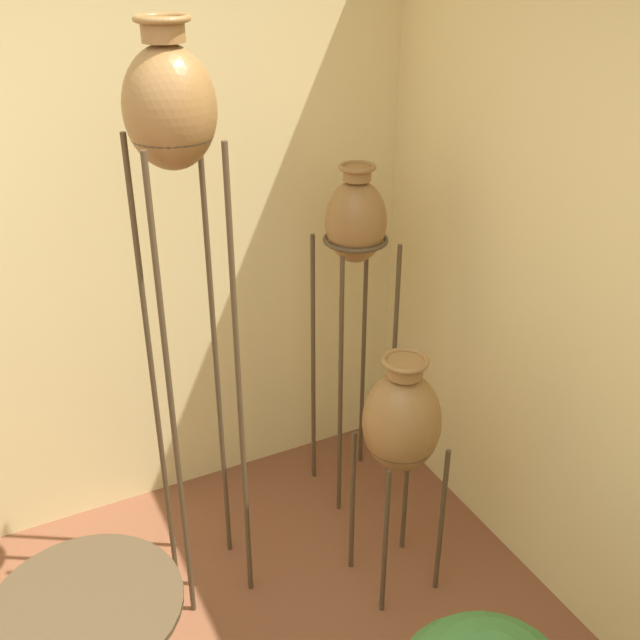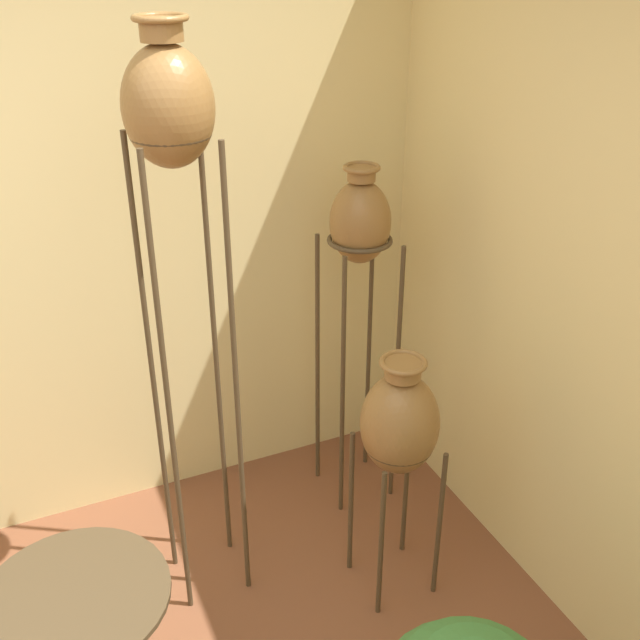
# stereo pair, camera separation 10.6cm
# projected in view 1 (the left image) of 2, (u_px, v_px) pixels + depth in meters

# --- Properties ---
(vase_stand_tall) EXTENTS (0.28, 0.28, 2.18)m
(vase_stand_tall) POSITION_uv_depth(u_px,v_px,m) (172.00, 134.00, 2.26)
(vase_stand_tall) COLOR #473823
(vase_stand_tall) RESTS_ON ground_plane
(vase_stand_medium) EXTENTS (0.28, 0.28, 1.58)m
(vase_stand_medium) POSITION_uv_depth(u_px,v_px,m) (356.00, 233.00, 3.05)
(vase_stand_medium) COLOR #473823
(vase_stand_medium) RESTS_ON ground_plane
(vase_stand_short) EXTENTS (0.29, 0.29, 1.05)m
(vase_stand_short) POSITION_uv_depth(u_px,v_px,m) (402.00, 423.00, 2.76)
(vase_stand_short) COLOR #473823
(vase_stand_short) RESTS_ON ground_plane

